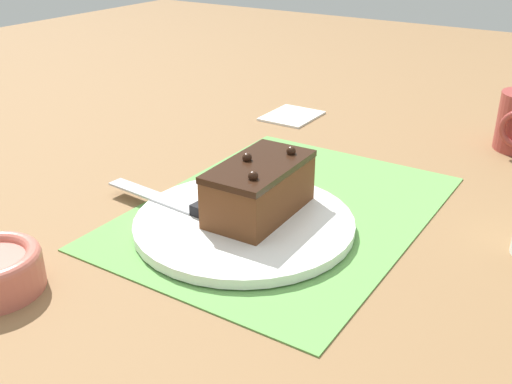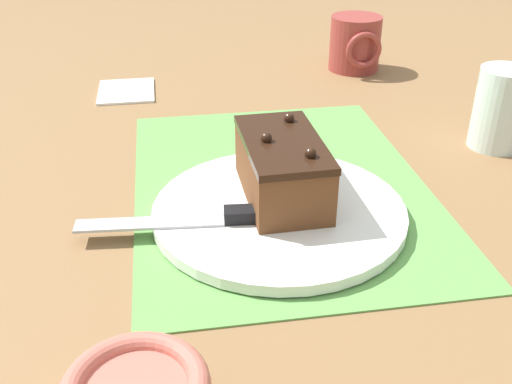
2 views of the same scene
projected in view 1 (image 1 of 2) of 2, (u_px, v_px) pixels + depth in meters
The scene contains 6 objects.
ground_plane at pixel (284, 211), 0.79m from camera, with size 3.00×3.00×0.00m, color olive.
placemat_woven at pixel (284, 210), 0.79m from camera, with size 0.46×0.34×0.00m, color #609E4C.
cake_plate at pixel (244, 223), 0.74m from camera, with size 0.27×0.27×0.01m.
chocolate_cake at pixel (259, 188), 0.73m from camera, with size 0.15×0.08×0.08m.
serving_knife at pixel (194, 208), 0.75m from camera, with size 0.04×0.22×0.01m.
folded_napkin at pixel (292, 115), 1.14m from camera, with size 0.11×0.09×0.01m, color white.
Camera 1 is at (0.61, 0.35, 0.36)m, focal length 42.00 mm.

